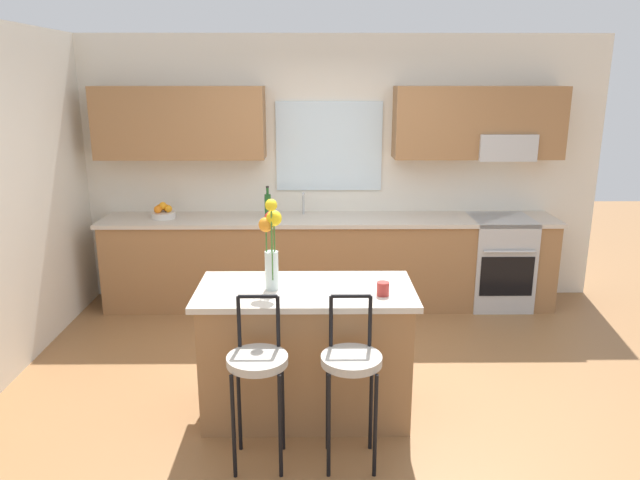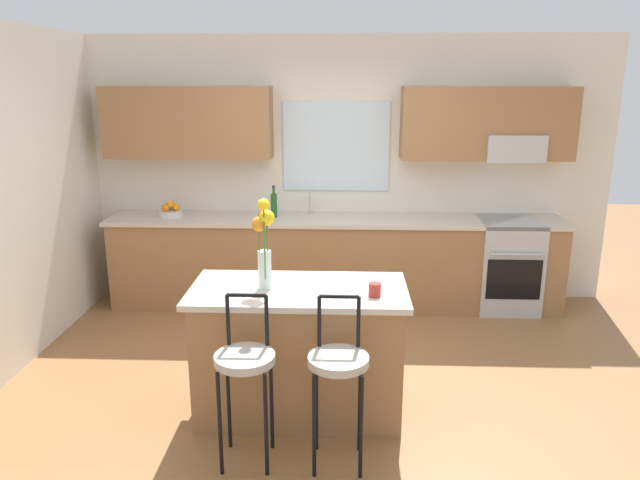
% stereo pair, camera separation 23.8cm
% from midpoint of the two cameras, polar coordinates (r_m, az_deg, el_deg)
% --- Properties ---
extents(ground_plane, '(14.00, 14.00, 0.00)m').
position_cam_midpoint_polar(ground_plane, '(4.72, 2.52, -13.61)').
color(ground_plane, olive).
extents(wall_left, '(0.12, 4.60, 2.70)m').
position_cam_midpoint_polar(wall_left, '(5.19, -26.89, 3.29)').
color(wall_left, silver).
rests_on(wall_left, ground).
extents(back_wall_assembly, '(5.60, 0.50, 2.70)m').
position_cam_midpoint_polar(back_wall_assembly, '(6.17, 2.98, 8.02)').
color(back_wall_assembly, silver).
rests_on(back_wall_assembly, ground).
extents(counter_run, '(4.56, 0.64, 0.92)m').
position_cam_midpoint_polar(counter_run, '(6.11, 2.53, -2.03)').
color(counter_run, '#996B42').
rests_on(counter_run, ground).
extents(sink_faucet, '(0.02, 0.13, 0.23)m').
position_cam_midpoint_polar(sink_faucet, '(6.11, 0.13, 3.74)').
color(sink_faucet, '#B7BABC').
rests_on(sink_faucet, counter_run).
extents(oven_range, '(0.60, 0.64, 0.92)m').
position_cam_midpoint_polar(oven_range, '(6.34, 18.40, -2.24)').
color(oven_range, '#B7BABC').
rests_on(oven_range, ground).
extents(kitchen_island, '(1.45, 0.72, 0.92)m').
position_cam_midpoint_polar(kitchen_island, '(4.17, -0.35, -10.50)').
color(kitchen_island, '#996B42').
rests_on(kitchen_island, ground).
extents(bar_stool_near, '(0.36, 0.36, 1.04)m').
position_cam_midpoint_polar(bar_stool_near, '(3.61, -5.25, -11.89)').
color(bar_stool_near, black).
rests_on(bar_stool_near, ground).
extents(bar_stool_middle, '(0.36, 0.36, 1.04)m').
position_cam_midpoint_polar(bar_stool_middle, '(3.58, 3.70, -12.07)').
color(bar_stool_middle, black).
rests_on(bar_stool_middle, ground).
extents(flower_vase, '(0.15, 0.14, 0.62)m').
position_cam_midpoint_polar(flower_vase, '(3.90, -3.64, 0.04)').
color(flower_vase, silver).
rests_on(flower_vase, kitchen_island).
extents(mug_ceramic, '(0.08, 0.08, 0.09)m').
position_cam_midpoint_polar(mug_ceramic, '(3.86, 7.01, -4.76)').
color(mug_ceramic, '#A52D28').
rests_on(mug_ceramic, kitchen_island).
extents(fruit_bowl_oranges, '(0.24, 0.24, 0.16)m').
position_cam_midpoint_polar(fruit_bowl_oranges, '(6.20, -12.98, 2.73)').
color(fruit_bowl_oranges, silver).
rests_on(fruit_bowl_oranges, counter_run).
extents(bottle_olive_oil, '(0.06, 0.06, 0.32)m').
position_cam_midpoint_polar(bottle_olive_oil, '(5.99, -3.29, 3.38)').
color(bottle_olive_oil, '#1E5923').
rests_on(bottle_olive_oil, counter_run).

